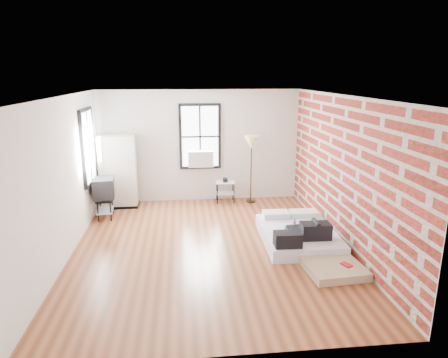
{
  "coord_description": "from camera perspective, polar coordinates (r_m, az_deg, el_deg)",
  "views": [
    {
      "loc": [
        -0.44,
        -6.92,
        3.17
      ],
      "look_at": [
        0.32,
        0.3,
        1.25
      ],
      "focal_mm": 32.0,
      "sensor_mm": 36.0,
      "label": 1
    }
  ],
  "objects": [
    {
      "name": "ground",
      "position": [
        7.62,
        -2.19,
        -9.75
      ],
      "size": [
        6.0,
        6.0,
        0.0
      ],
      "primitive_type": "plane",
      "color": "brown",
      "rests_on": "ground"
    },
    {
      "name": "room_shell",
      "position": [
        7.45,
        -0.73,
        3.74
      ],
      "size": [
        5.02,
        6.02,
        2.8
      ],
      "color": "silver",
      "rests_on": "ground"
    },
    {
      "name": "mattress_main",
      "position": [
        7.93,
        10.55,
        -7.72
      ],
      "size": [
        1.41,
        1.89,
        0.6
      ],
      "rotation": [
        0.0,
        0.0,
        -0.02
      ],
      "color": "white",
      "rests_on": "ground"
    },
    {
      "name": "mattress_bare",
      "position": [
        7.41,
        13.32,
        -9.98
      ],
      "size": [
        1.05,
        1.79,
        0.37
      ],
      "rotation": [
        0.0,
        0.0,
        0.09
      ],
      "color": "tan",
      "rests_on": "ground"
    },
    {
      "name": "wardrobe",
      "position": [
        9.96,
        -14.85,
        0.99
      ],
      "size": [
        0.88,
        0.51,
        1.75
      ],
      "rotation": [
        0.0,
        0.0,
        0.0
      ],
      "color": "black",
      "rests_on": "ground"
    },
    {
      "name": "side_table",
      "position": [
        10.08,
        0.18,
        -1.01
      ],
      "size": [
        0.48,
        0.39,
        0.62
      ],
      "rotation": [
        0.0,
        0.0,
        -0.03
      ],
      "color": "black",
      "rests_on": "ground"
    },
    {
      "name": "floor_lamp",
      "position": [
        9.87,
        3.95,
        4.78
      ],
      "size": [
        0.36,
        0.36,
        1.7
      ],
      "color": "black",
      "rests_on": "ground"
    },
    {
      "name": "tv_stand",
      "position": [
        9.33,
        -16.75,
        -1.49
      ],
      "size": [
        0.5,
        0.68,
        0.91
      ],
      "rotation": [
        0.0,
        0.0,
        0.09
      ],
      "color": "black",
      "rests_on": "ground"
    }
  ]
}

